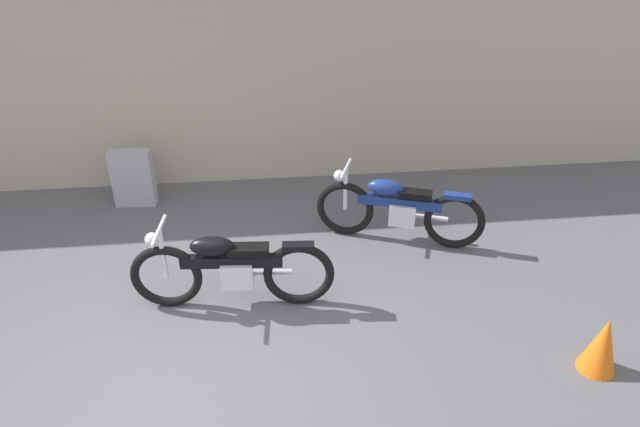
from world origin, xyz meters
TOP-DOWN VIEW (x-y plane):
  - ground_plane at (0.00, 0.00)m, footprint 40.00×40.00m
  - building_wall at (0.00, 4.22)m, footprint 18.00×0.30m
  - stone_marker at (-0.88, 3.46)m, footprint 0.55×0.23m
  - traffic_cone at (3.67, -0.13)m, footprint 0.32×0.32m
  - motorcycle_blue at (2.41, 2.17)m, footprint 1.91×0.88m
  - motorcycle_black at (0.48, 1.14)m, footprint 2.03×0.57m

SIDE VIEW (x-z plane):
  - ground_plane at x=0.00m, z-range 0.00..0.00m
  - traffic_cone at x=3.67m, z-range 0.00..0.55m
  - stone_marker at x=-0.88m, z-range 0.00..0.78m
  - motorcycle_blue at x=2.41m, z-range -0.02..0.88m
  - motorcycle_black at x=0.48m, z-range -0.02..0.89m
  - building_wall at x=0.00m, z-range 0.00..3.54m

